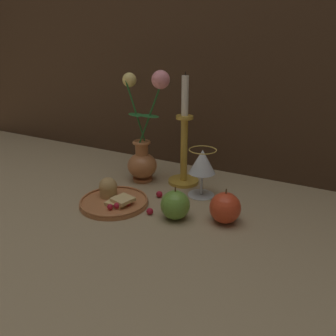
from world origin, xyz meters
name	(u,v)px	position (x,y,z in m)	size (l,w,h in m)	color
ground_plane	(150,203)	(0.00, 0.00, 0.00)	(2.40, 2.40, 0.00)	#9E8966
vase	(143,148)	(-0.10, 0.13, 0.11)	(0.18, 0.10, 0.36)	#B77042
plate_with_pastries	(113,198)	(-0.09, -0.05, 0.02)	(0.19, 0.19, 0.07)	#B77042
wine_glass	(202,164)	(0.11, 0.12, 0.10)	(0.08, 0.08, 0.14)	silver
candlestick	(184,149)	(0.02, 0.18, 0.12)	(0.10, 0.10, 0.35)	gold
apple_beside_vase	(225,208)	(0.22, 0.00, 0.04)	(0.08, 0.08, 0.09)	#D14223
apple_near_glass	(175,205)	(0.10, -0.04, 0.04)	(0.08, 0.08, 0.09)	#669938
berry_near_plate	(159,194)	(0.01, 0.04, 0.01)	(0.02, 0.02, 0.02)	#AD192D
berry_front_center	(150,211)	(0.04, -0.06, 0.01)	(0.02, 0.02, 0.02)	#AD192D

